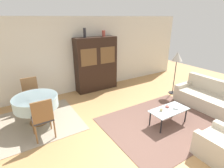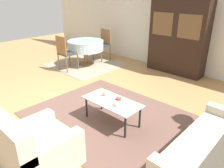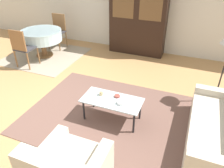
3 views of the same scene
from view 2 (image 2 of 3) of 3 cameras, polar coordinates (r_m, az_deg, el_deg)
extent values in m
plane|color=tan|center=(4.69, -12.41, -5.17)|extent=(14.00, 14.00, 0.00)
cube|color=beige|center=(6.89, 12.85, 15.72)|extent=(10.00, 0.06, 2.70)
cube|color=brown|center=(4.10, 0.24, -8.95)|extent=(3.06, 2.34, 0.01)
cube|color=gray|center=(7.09, -6.60, 5.16)|extent=(2.03, 2.02, 0.01)
cube|color=beige|center=(3.21, 25.34, -17.44)|extent=(0.91, 1.79, 0.42)
cube|color=beige|center=(3.20, -18.20, -16.43)|extent=(0.85, 0.86, 0.41)
cube|color=beige|center=(2.86, -25.08, -12.56)|extent=(0.85, 0.20, 0.41)
cube|color=beige|center=(3.31, -21.79, -9.90)|extent=(0.16, 0.86, 0.12)
cube|color=beige|center=(2.79, -15.23, -15.67)|extent=(0.16, 0.86, 0.12)
cylinder|color=black|center=(4.07, -6.70, -6.01)|extent=(0.04, 0.04, 0.40)
cylinder|color=black|center=(3.51, 3.46, -11.12)|extent=(0.04, 0.04, 0.40)
cylinder|color=black|center=(4.29, -2.78, -4.20)|extent=(0.04, 0.04, 0.40)
cylinder|color=black|center=(3.77, 7.28, -8.62)|extent=(0.04, 0.04, 0.40)
cube|color=silver|center=(3.78, 0.00, -4.56)|extent=(1.05, 0.51, 0.02)
cube|color=black|center=(6.37, 16.83, 11.54)|extent=(1.59, 0.45, 2.00)
cube|color=brown|center=(6.29, 13.05, 15.04)|extent=(0.60, 0.01, 0.60)
cube|color=brown|center=(5.94, 19.51, 13.89)|extent=(0.60, 0.01, 0.60)
cylinder|color=brown|center=(7.09, -6.70, 5.34)|extent=(0.48, 0.48, 0.03)
cylinder|color=brown|center=(7.03, -6.78, 6.98)|extent=(0.14, 0.14, 0.45)
cylinder|color=silver|center=(6.94, -6.92, 9.96)|extent=(1.11, 1.11, 0.30)
cylinder|color=silver|center=(6.91, -6.98, 11.05)|extent=(1.12, 1.12, 0.03)
cylinder|color=brown|center=(6.90, -10.99, 6.44)|extent=(0.04, 0.04, 0.46)
cylinder|color=brown|center=(6.59, -8.88, 5.79)|extent=(0.04, 0.04, 0.46)
cylinder|color=brown|center=(6.68, -13.77, 5.64)|extent=(0.04, 0.04, 0.46)
cylinder|color=brown|center=(6.36, -11.72, 4.94)|extent=(0.04, 0.04, 0.46)
cube|color=#333338|center=(6.56, -11.52, 7.82)|extent=(0.44, 0.44, 0.04)
cube|color=brown|center=(6.38, -13.18, 9.79)|extent=(0.44, 0.04, 0.51)
cylinder|color=brown|center=(7.20, -2.73, 7.56)|extent=(0.04, 0.04, 0.46)
cylinder|color=brown|center=(7.49, -4.92, 8.11)|extent=(0.04, 0.04, 0.46)
cylinder|color=brown|center=(7.48, -0.50, 8.18)|extent=(0.04, 0.04, 0.46)
cylinder|color=brown|center=(7.76, -2.69, 8.70)|extent=(0.04, 0.04, 0.46)
cube|color=#333338|center=(7.42, -2.75, 10.03)|extent=(0.44, 0.44, 0.04)
cube|color=brown|center=(7.50, -1.67, 12.32)|extent=(0.44, 0.04, 0.51)
cylinder|color=tan|center=(3.94, -1.85, -2.56)|extent=(0.07, 0.07, 0.08)
cylinder|color=white|center=(3.62, 1.64, -5.34)|extent=(0.14, 0.14, 0.04)
cylinder|color=#9E4238|center=(3.81, 1.72, -3.87)|extent=(0.10, 0.10, 0.04)
camera|label=1|loc=(5.67, -52.42, 19.94)|focal=28.00mm
camera|label=3|loc=(1.28, -77.02, 27.30)|focal=35.00mm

